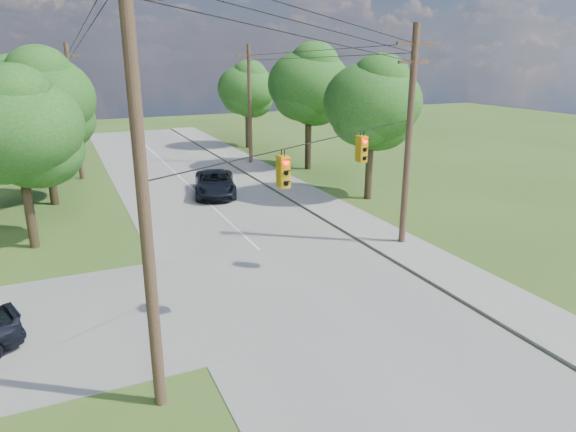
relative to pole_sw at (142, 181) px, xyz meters
name	(u,v)px	position (x,y,z in m)	size (l,w,h in m)	color
ground	(317,370)	(4.60, -0.40, -6.23)	(140.00, 140.00, 0.00)	#32561C
main_road	(305,291)	(6.60, 4.60, -6.21)	(10.00, 100.00, 0.03)	gray
sidewalk_east	(438,264)	(13.30, 4.60, -6.17)	(2.60, 100.00, 0.12)	gray
pole_sw	(142,181)	(0.00, 0.00, 0.00)	(2.00, 0.32, 12.00)	brown
pole_ne	(409,135)	(13.50, 7.60, -0.76)	(2.00, 0.32, 10.50)	brown
pole_north_e	(250,104)	(13.50, 29.60, -1.10)	(2.00, 0.32, 10.00)	brown
pole_north_w	(74,111)	(-0.40, 29.60, -1.10)	(2.00, 0.32, 10.00)	brown
power_lines	(234,54)	(6.10, 11.14, 2.93)	(13.93, 29.62, 4.93)	black
traffic_signals	(326,158)	(7.15, 4.03, -0.73)	(4.91, 3.27, 1.05)	#D49B0C
tree_w_near	(16,127)	(-3.40, 14.60, -0.30)	(6.00, 6.00, 8.40)	#3D2F1E
tree_w_mid	(40,99)	(-2.40, 22.60, 0.35)	(6.40, 6.40, 9.22)	#3D2F1E
tree_w_far	(14,95)	(-4.40, 32.60, 0.02)	(6.00, 6.00, 8.73)	#3D2F1E
tree_e_near	(372,103)	(16.60, 15.60, 0.02)	(6.20, 6.20, 8.81)	#3D2F1E
tree_e_mid	(309,84)	(17.10, 25.60, 0.68)	(6.60, 6.60, 9.64)	#3D2F1E
tree_e_far	(247,89)	(16.10, 37.60, -0.31)	(5.80, 5.80, 8.32)	#3D2F1E
car_main_north	(215,183)	(7.62, 20.62, -5.40)	(2.64, 5.73, 1.59)	black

